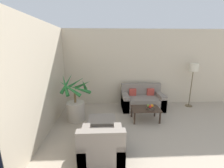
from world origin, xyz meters
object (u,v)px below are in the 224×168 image
(floor_lamp, at_px, (193,70))
(orange_fruit, at_px, (152,106))
(potted_palm, at_px, (76,105))
(ottoman, at_px, (102,126))
(sofa_loveseat, at_px, (142,100))
(fruit_bowl, at_px, (150,108))
(coffee_table, at_px, (146,110))
(armchair, at_px, (102,146))
(apple_red, at_px, (150,107))
(apple_green, at_px, (148,106))

(floor_lamp, height_order, orange_fruit, floor_lamp)
(potted_palm, relative_size, ottoman, 2.04)
(sofa_loveseat, bearing_deg, fruit_bowl, -90.67)
(coffee_table, distance_m, armchair, 1.94)
(ottoman, bearing_deg, floor_lamp, 26.94)
(fruit_bowl, xyz_separation_m, apple_red, (-0.02, -0.06, 0.07))
(sofa_loveseat, xyz_separation_m, apple_red, (-0.03, -1.00, 0.19))
(coffee_table, bearing_deg, apple_green, -35.26)
(floor_lamp, bearing_deg, apple_red, -148.26)
(sofa_loveseat, xyz_separation_m, ottoman, (-1.37, -1.49, -0.08))
(floor_lamp, relative_size, orange_fruit, 18.18)
(apple_green, distance_m, orange_fruit, 0.10)
(fruit_bowl, relative_size, armchair, 0.27)
(floor_lamp, bearing_deg, armchair, -141.67)
(armchair, distance_m, ottoman, 0.87)
(potted_palm, distance_m, fruit_bowl, 2.14)
(apple_red, height_order, armchair, armchair)
(fruit_bowl, xyz_separation_m, ottoman, (-1.36, -0.55, -0.21))
(apple_green, bearing_deg, fruit_bowl, -29.29)
(apple_green, xyz_separation_m, ottoman, (-1.32, -0.57, -0.27))
(coffee_table, relative_size, ottoman, 1.21)
(floor_lamp, relative_size, coffee_table, 1.92)
(armchair, bearing_deg, floor_lamp, 38.33)
(fruit_bowl, relative_size, orange_fruit, 2.61)
(coffee_table, bearing_deg, armchair, -129.94)
(fruit_bowl, distance_m, apple_red, 0.09)
(apple_green, height_order, orange_fruit, orange_fruit)
(coffee_table, xyz_separation_m, apple_green, (0.06, -0.04, 0.15))
(coffee_table, xyz_separation_m, orange_fruit, (0.16, -0.06, 0.16))
(armchair, bearing_deg, orange_fruit, 45.43)
(sofa_loveseat, height_order, floor_lamp, floor_lamp)
(apple_red, height_order, orange_fruit, orange_fruit)
(fruit_bowl, relative_size, apple_red, 2.71)
(orange_fruit, bearing_deg, potted_palm, 175.57)
(potted_palm, bearing_deg, coffee_table, -3.10)
(fruit_bowl, bearing_deg, floor_lamp, 30.59)
(potted_palm, distance_m, apple_red, 2.13)
(sofa_loveseat, relative_size, ottoman, 2.11)
(coffee_table, height_order, armchair, armchair)
(apple_red, bearing_deg, potted_palm, 173.60)
(coffee_table, bearing_deg, fruit_bowl, -32.75)
(armchair, bearing_deg, fruit_bowl, 46.43)
(coffee_table, relative_size, apple_green, 11.05)
(apple_green, relative_size, armchair, 0.09)
(ottoman, bearing_deg, apple_red, 19.91)
(armchair, bearing_deg, apple_green, 47.93)
(armchair, height_order, ottoman, armchair)
(coffee_table, relative_size, armchair, 0.98)
(sofa_loveseat, bearing_deg, ottoman, -132.71)
(apple_green, relative_size, orange_fruit, 0.86)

